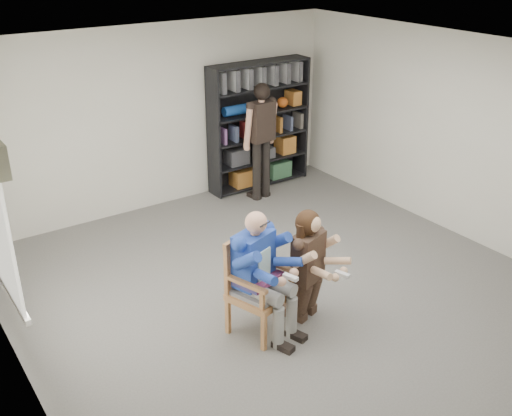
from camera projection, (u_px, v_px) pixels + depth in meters
room_shell at (303, 193)px, 6.45m from camera, size 6.00×7.00×2.80m
floor at (299, 302)px, 7.04m from camera, size 6.00×7.00×0.01m
armchair at (260, 287)px, 6.33m from camera, size 0.79×0.78×1.10m
seated_man at (260, 274)px, 6.26m from camera, size 0.85×1.00×1.42m
kneeling_woman at (310, 267)px, 6.49m from camera, size 0.79×1.00×1.30m
bookshelf at (259, 125)px, 9.93m from camera, size 1.80×0.38×2.10m
standing_man at (261, 143)px, 9.45m from camera, size 0.62×0.40×1.88m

